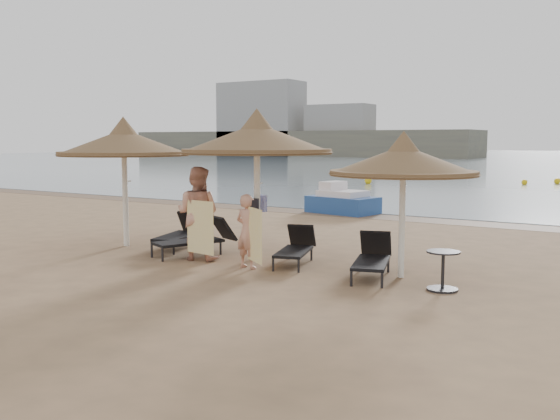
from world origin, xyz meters
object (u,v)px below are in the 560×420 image
(palapa_left, at_px, (124,143))
(lounger_far_right, at_px, (373,257))
(palapa_center, at_px, (257,139))
(palapa_right, at_px, (403,161))
(side_table, at_px, (443,272))
(lounger_near_right, at_px, (296,247))
(pedal_boat, at_px, (342,202))
(lounger_near_left, at_px, (199,238))
(lounger_far_left, at_px, (181,232))
(person_left, at_px, (198,206))
(person_right, at_px, (247,225))

(palapa_left, height_order, lounger_far_right, palapa_left)
(palapa_center, relative_size, palapa_right, 1.18)
(palapa_left, distance_m, side_table, 8.39)
(lounger_far_right, bearing_deg, palapa_right, 0.66)
(lounger_near_right, height_order, pedal_boat, pedal_boat)
(lounger_near_left, xyz_separation_m, lounger_near_right, (2.39, 0.33, -0.04))
(lounger_far_right, xyz_separation_m, pedal_boat, (-5.15, 9.02, 0.05))
(lounger_far_left, distance_m, side_table, 6.89)
(pedal_boat, bearing_deg, lounger_far_right, -49.28)
(palapa_left, bearing_deg, person_left, -9.01)
(palapa_right, xyz_separation_m, pedal_boat, (-5.66, 8.85, -1.80))
(lounger_near_left, bearing_deg, lounger_near_right, 30.96)
(lounger_far_right, xyz_separation_m, person_left, (-3.92, -0.50, 0.82))
(lounger_near_right, bearing_deg, pedal_boat, 92.47)
(palapa_left, relative_size, side_table, 4.60)
(palapa_center, bearing_deg, palapa_right, -2.06)
(palapa_center, height_order, person_right, palapa_center)
(lounger_near_left, relative_size, person_left, 0.84)
(lounger_near_right, relative_size, side_table, 2.61)
(palapa_center, bearing_deg, pedal_boat, 104.47)
(lounger_near_right, relative_size, pedal_boat, 0.69)
(lounger_far_left, bearing_deg, pedal_boat, 73.15)
(lounger_near_left, relative_size, person_right, 1.13)
(lounger_far_left, distance_m, lounger_near_left, 1.16)
(palapa_left, height_order, person_right, palapa_left)
(side_table, height_order, person_left, person_left)
(palapa_right, bearing_deg, palapa_left, -177.92)
(lounger_far_right, xyz_separation_m, side_table, (1.52, -0.45, -0.04))
(palapa_right, height_order, person_right, palapa_right)
(lounger_near_right, bearing_deg, person_right, -137.82)
(lounger_near_left, bearing_deg, palapa_right, 25.59)
(palapa_center, height_order, person_left, palapa_center)
(lounger_far_left, xyz_separation_m, side_table, (6.82, -0.96, -0.05))
(palapa_center, height_order, palapa_right, palapa_center)
(lounger_far_left, bearing_deg, lounger_near_left, -44.69)
(lounger_near_left, relative_size, lounger_far_right, 1.04)
(palapa_left, relative_size, person_left, 1.35)
(palapa_left, bearing_deg, palapa_right, 2.08)
(palapa_center, height_order, lounger_far_left, palapa_center)
(lounger_far_left, xyz_separation_m, person_right, (2.84, -1.22, 0.51))
(lounger_near_left, xyz_separation_m, side_table, (5.80, -0.40, -0.06))
(lounger_near_right, relative_size, person_right, 1.03)
(side_table, distance_m, person_left, 5.51)
(lounger_far_left, bearing_deg, palapa_left, -170.47)
(person_right, bearing_deg, lounger_far_left, -16.89)
(palapa_left, distance_m, lounger_near_right, 5.17)
(person_right, bearing_deg, side_table, -169.99)
(palapa_left, xyz_separation_m, lounger_far_left, (1.26, 0.60, -2.16))
(palapa_left, bearing_deg, lounger_near_right, 4.58)
(lounger_near_left, xyz_separation_m, person_left, (0.36, -0.46, 0.80))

